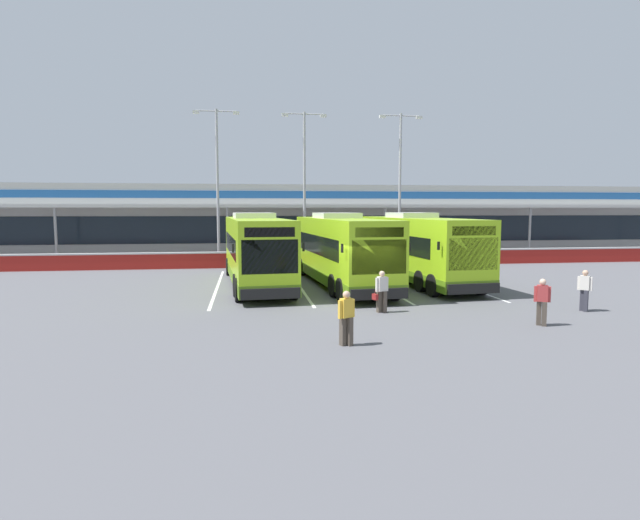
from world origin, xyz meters
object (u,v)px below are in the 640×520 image
pedestrian_child (346,316)px  lamp_post_west (217,176)px  lamp_post_centre (304,177)px  pedestrian_near_bin (542,300)px  lamp_post_east (400,178)px  coach_bus_left_centre (341,252)px  coach_bus_centre (417,249)px  coach_bus_leftmost (256,251)px  pedestrian_with_handbag (381,291)px  pedestrian_in_dark_coat (585,289)px

pedestrian_child → lamp_post_west: 24.44m
lamp_post_centre → pedestrian_near_bin: bearing=-75.5°
lamp_post_west → lamp_post_east: (13.42, -0.08, 0.00)m
coach_bus_left_centre → coach_bus_centre: bearing=10.2°
coach_bus_centre → pedestrian_near_bin: size_ratio=7.60×
pedestrian_child → lamp_post_west: size_ratio=0.15×
coach_bus_leftmost → pedestrian_child: coach_bus_leftmost is taller
coach_bus_centre → pedestrian_with_handbag: coach_bus_centre is taller
coach_bus_left_centre → lamp_post_west: lamp_post_west is taller
coach_bus_centre → pedestrian_in_dark_coat: (3.81, -8.76, -0.91)m
lamp_post_west → pedestrian_with_handbag: bearing=-69.3°
lamp_post_west → coach_bus_centre: bearing=-44.1°
coach_bus_centre → pedestrian_child: 14.05m
coach_bus_centre → pedestrian_in_dark_coat: coach_bus_centre is taller
pedestrian_child → lamp_post_east: size_ratio=0.15×
coach_bus_leftmost → lamp_post_west: 12.10m
pedestrian_with_handbag → pedestrian_child: 5.10m
coach_bus_centre → pedestrian_near_bin: coach_bus_centre is taller
pedestrian_child → pedestrian_near_bin: (7.13, 1.62, 0.00)m
pedestrian_child → lamp_post_centre: 24.24m
lamp_post_centre → lamp_post_east: (7.16, -0.32, 0.00)m
coach_bus_left_centre → lamp_post_west: 14.23m
pedestrian_near_bin → lamp_post_east: lamp_post_east is taller
pedestrian_near_bin → lamp_post_west: (-11.95, 21.73, 5.42)m
pedestrian_with_handbag → pedestrian_in_dark_coat: size_ratio=1.00×
pedestrian_with_handbag → pedestrian_near_bin: same height
pedestrian_in_dark_coat → lamp_post_west: bearing=127.4°
pedestrian_child → lamp_post_centre: (1.44, 23.58, 5.42)m
lamp_post_east → coach_bus_centre: bearing=-101.6°
pedestrian_with_handbag → lamp_post_west: size_ratio=0.15×
lamp_post_west → pedestrian_in_dark_coat: bearing=-52.6°
pedestrian_in_dark_coat → coach_bus_left_centre: bearing=135.8°
lamp_post_west → lamp_post_east: 13.42m
coach_bus_left_centre → lamp_post_centre: 12.72m
lamp_post_centre → coach_bus_left_centre: bearing=-87.3°
lamp_post_centre → coach_bus_leftmost: bearing=-108.8°
pedestrian_in_dark_coat → lamp_post_west: lamp_post_west is taller
coach_bus_leftmost → pedestrian_in_dark_coat: size_ratio=7.60×
coach_bus_left_centre → pedestrian_with_handbag: coach_bus_left_centre is taller
coach_bus_centre → lamp_post_centre: bearing=114.0°
coach_bus_centre → lamp_post_east: (2.21, 10.78, 4.50)m
coach_bus_left_centre → lamp_post_centre: bearing=92.7°
pedestrian_in_dark_coat → pedestrian_with_handbag: bearing=173.9°
pedestrian_child → coach_bus_leftmost: bearing=100.8°
coach_bus_left_centre → pedestrian_near_bin: size_ratio=7.60×
pedestrian_with_handbag → pedestrian_near_bin: 5.69m
coach_bus_leftmost → coach_bus_left_centre: size_ratio=1.00×
coach_bus_centre → pedestrian_with_handbag: 8.97m
pedestrian_with_handbag → pedestrian_child: bearing=-116.4°
coach_bus_leftmost → lamp_post_east: size_ratio=1.12×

